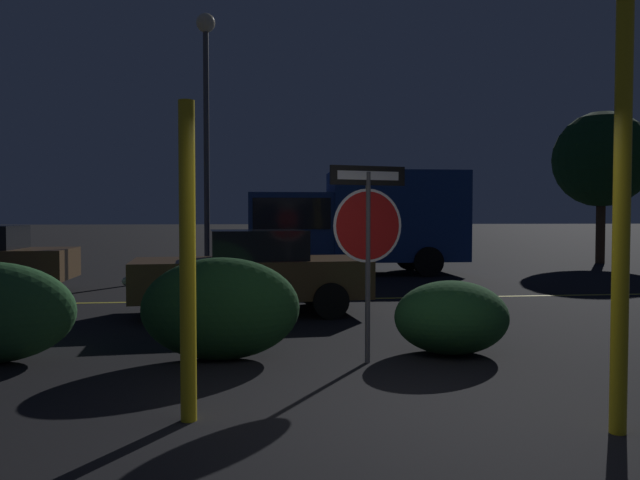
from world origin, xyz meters
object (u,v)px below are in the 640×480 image
Objects in this scene: yellow_pole_right at (622,206)px; hedge_bush_2 at (221,309)px; hedge_bush_3 at (451,317)px; passing_car_2 at (252,272)px; delivery_truck at (356,220)px; street_lamp at (206,92)px; tree_1 at (602,160)px; yellow_pole_left at (188,262)px; stop_sign at (368,225)px.

hedge_bush_2 is at bearing 137.55° from yellow_pole_right.
passing_car_2 is at bearing 124.19° from hedge_bush_3.
passing_car_2 is 7.85m from delivery_truck.
passing_car_2 reaches higher than hedge_bush_3.
street_lamp is (-4.33, 0.27, 3.65)m from delivery_truck.
hedge_bush_3 is 4.26m from passing_car_2.
passing_car_2 is at bearing -141.11° from tree_1.
yellow_pole_right is 2.51× the size of hedge_bush_3.
passing_car_2 is at bearing 83.40° from hedge_bush_2.
hedge_bush_2 is 0.25× the size of street_lamp.
street_lamp is at bearing 92.68° from yellow_pole_left.
delivery_truck is (3.53, 10.65, 0.99)m from hedge_bush_2.
passing_car_2 is at bearing 113.32° from yellow_pole_right.
tree_1 reaches higher than hedge_bush_2.
hedge_bush_3 is (1.11, 0.33, -1.14)m from stop_sign.
hedge_bush_2 is 2.79m from hedge_bush_3.
yellow_pole_right is (3.34, -0.71, 0.45)m from yellow_pole_left.
tree_1 is (10.20, 13.66, 3.27)m from hedge_bush_3.
yellow_pole_left is 20.73m from tree_1.
yellow_pole_right reaches higher than delivery_truck.
hedge_bush_3 is at bearing -71.83° from street_lamp.
delivery_truck is at bearing 86.05° from hedge_bush_3.
yellow_pole_left is 13.69m from street_lamp.
stop_sign is 2.94m from yellow_pole_right.
street_lamp is (-3.59, 10.94, 4.79)m from hedge_bush_3.
street_lamp is (-2.48, 11.26, 3.65)m from stop_sign.
yellow_pole_left is at bearing 168.07° from yellow_pole_right.
stop_sign is 12.10m from street_lamp.
hedge_bush_3 is 0.26× the size of tree_1.
delivery_truck is at bearing 67.88° from stop_sign.
tree_1 is (12.99, 13.64, 3.12)m from hedge_bush_2.
stop_sign is at bearing -166.01° from passing_car_2.
passing_car_2 is at bearing 84.07° from yellow_pole_left.
yellow_pole_left is at bearing -129.78° from tree_1.
stop_sign reaches higher than passing_car_2.
stop_sign is at bearing 171.75° from delivery_truck.
hedge_bush_2 is (-1.68, 0.35, -0.99)m from stop_sign.
hedge_bush_3 is at bearing 35.96° from yellow_pole_left.
passing_car_2 is 16.44m from tree_1.
yellow_pole_right is 0.65× the size of tree_1.
hedge_bush_3 is at bearing -126.73° from tree_1.
stop_sign is 4.14m from passing_car_2.
hedge_bush_2 is 11.26m from delivery_truck.
stop_sign is at bearing -128.95° from tree_1.
yellow_pole_right is 3.17m from hedge_bush_3.
yellow_pole_right reaches higher than yellow_pole_left.
delivery_truck reaches higher than hedge_bush_2.
yellow_pole_left is 0.63× the size of passing_car_2.
tree_1 reaches higher than yellow_pole_right.
tree_1 is at bearing 59.25° from yellow_pole_right.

